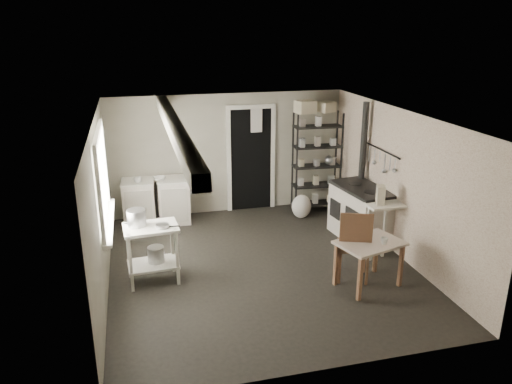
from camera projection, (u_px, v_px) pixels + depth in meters
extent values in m
plane|color=black|center=(261.00, 266.00, 7.65)|extent=(5.00, 5.00, 0.00)
plane|color=silver|center=(261.00, 117.00, 6.91)|extent=(5.00, 5.00, 0.00)
cube|color=#9F9A87|center=(228.00, 154.00, 9.57)|extent=(4.50, 0.02, 2.30)
cube|color=#9F9A87|center=(325.00, 275.00, 4.98)|extent=(4.50, 0.02, 2.30)
cube|color=#9F9A87|center=(101.00, 208.00, 6.75)|extent=(0.02, 5.00, 2.30)
cube|color=#9F9A87|center=(400.00, 184.00, 7.80)|extent=(0.02, 5.00, 2.30)
cylinder|color=#A6A6A8|center=(137.00, 219.00, 6.94)|extent=(0.34, 0.34, 0.28)
cylinder|color=#A6A6A8|center=(162.00, 228.00, 6.89)|extent=(0.19, 0.19, 0.10)
cylinder|color=#A6A6A8|center=(156.00, 255.00, 7.13)|extent=(0.28, 0.28, 0.26)
imported|color=silver|center=(159.00, 174.00, 8.98)|extent=(0.33, 0.33, 0.07)
imported|color=silver|center=(137.00, 176.00, 8.82)|extent=(0.15, 0.15, 0.10)
imported|color=silver|center=(302.00, 144.00, 9.43)|extent=(0.10, 0.10, 0.19)
cube|color=beige|center=(305.00, 109.00, 9.28)|extent=(0.39, 0.35, 0.23)
cube|color=beige|center=(326.00, 109.00, 9.41)|extent=(0.38, 0.37, 0.19)
cube|color=beige|center=(380.00, 196.00, 7.65)|extent=(0.18, 0.22, 0.29)
imported|color=silver|center=(385.00, 235.00, 6.77)|extent=(0.11, 0.11, 0.09)
ellipsoid|color=beige|center=(302.00, 206.00, 9.47)|extent=(0.43, 0.39, 0.45)
cylinder|color=silver|center=(369.00, 255.00, 7.85)|extent=(0.15, 0.15, 0.14)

